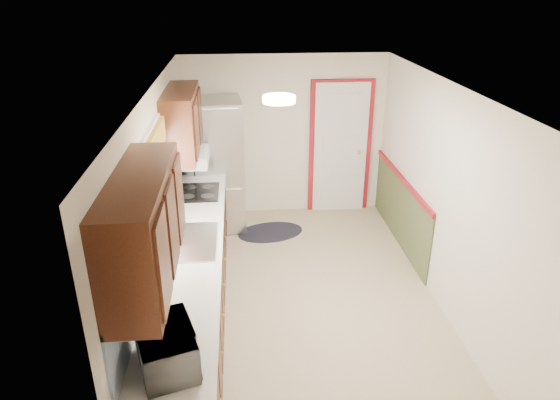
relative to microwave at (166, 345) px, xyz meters
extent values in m
cube|color=tan|center=(1.20, 1.95, -1.12)|extent=(3.20, 5.20, 0.12)
cube|color=white|center=(1.20, 1.95, 1.28)|extent=(3.20, 5.20, 0.12)
cube|color=white|center=(1.20, 4.45, 0.08)|extent=(3.20, 0.10, 2.40)
cube|color=white|center=(1.20, -0.55, 0.08)|extent=(3.20, 0.10, 2.40)
cube|color=white|center=(-0.30, 1.95, 0.08)|extent=(0.10, 5.20, 2.40)
cube|color=white|center=(2.70, 1.95, 0.08)|extent=(0.10, 5.20, 2.40)
cube|color=#3A190D|center=(0.00, 1.65, -0.67)|extent=(0.60, 4.00, 0.90)
cube|color=silver|center=(0.01, 1.65, -0.20)|extent=(0.63, 4.00, 0.04)
cube|color=#5489CE|center=(-0.29, 1.65, 0.09)|extent=(0.02, 4.00, 0.55)
cube|color=#3A190D|center=(-0.12, 0.35, 0.70)|extent=(0.35, 1.40, 0.75)
cube|color=#3A190D|center=(-0.12, 3.05, 0.70)|extent=(0.35, 1.20, 0.75)
cube|color=white|center=(-0.29, 1.75, 0.50)|extent=(0.02, 1.00, 0.90)
cube|color=#CA6725|center=(-0.24, 1.75, 0.85)|extent=(0.05, 1.12, 0.24)
cube|color=#B7B7BC|center=(0.01, 1.75, -0.18)|extent=(0.52, 0.82, 0.02)
cube|color=white|center=(-0.07, 3.10, 0.25)|extent=(0.45, 0.60, 0.15)
cube|color=maroon|center=(2.05, 4.42, -0.12)|extent=(0.94, 0.05, 2.08)
cube|color=white|center=(2.05, 4.39, -0.12)|extent=(0.80, 0.04, 2.00)
cube|color=#444C2A|center=(2.69, 3.30, -0.67)|extent=(0.02, 2.30, 0.90)
cube|color=maroon|center=(2.67, 3.30, -0.20)|extent=(0.04, 2.30, 0.06)
cylinder|color=#FFD88C|center=(0.90, 1.75, 1.24)|extent=(0.30, 0.30, 0.06)
imported|color=white|center=(0.00, 0.00, 0.00)|extent=(0.45, 0.60, 0.36)
cube|color=#B7B7BC|center=(0.18, 4.00, -0.19)|extent=(0.83, 0.78, 1.87)
cylinder|color=black|center=(-0.08, 3.60, -0.28)|extent=(0.02, 0.02, 1.31)
ellipsoid|color=black|center=(0.94, 3.68, -1.12)|extent=(1.06, 0.81, 0.01)
cube|color=black|center=(0.01, 3.01, -0.17)|extent=(0.49, 0.59, 0.02)
camera|label=1|loc=(0.53, -2.70, 2.23)|focal=32.00mm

